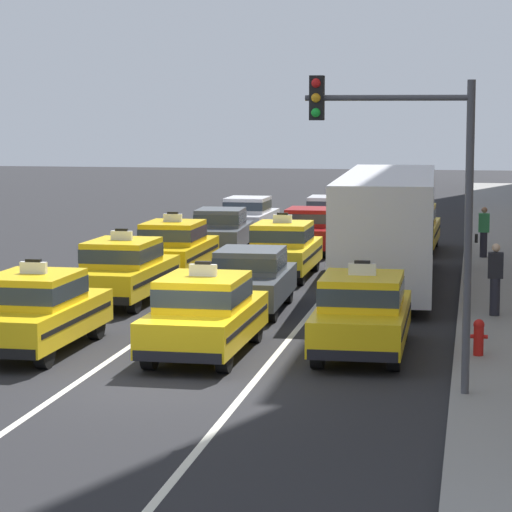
{
  "coord_description": "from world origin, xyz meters",
  "views": [
    {
      "loc": [
        5.56,
        -20.74,
        5.0
      ],
      "look_at": [
        0.09,
        8.84,
        1.3
      ],
      "focal_mm": 83.61,
      "sensor_mm": 36.0,
      "label": 1
    }
  ],
  "objects_px": {
    "pedestrian_trailing": "(495,279)",
    "fire_hydrant": "(479,336)",
    "taxi_left_third": "(174,247)",
    "bus_right_second": "(388,224)",
    "taxi_center_third": "(283,248)",
    "sedan_left_fifth": "(248,216)",
    "taxi_left_second": "(123,270)",
    "pedestrian_near_crosswalk": "(483,232)",
    "taxi_center_sixth": "(350,203)",
    "taxi_right_nearest": "(362,312)",
    "sedan_center_second": "(251,278)",
    "sedan_left_fourth": "(221,230)",
    "taxi_left_nearest": "(36,310)",
    "sedan_center_fourth": "(310,229)",
    "sedan_center_fifth": "(329,215)",
    "taxi_center_nearest": "(205,313)",
    "taxi_right_third": "(412,227)",
    "traffic_light_pole": "(412,179)"
  },
  "relations": [
    {
      "from": "pedestrian_trailing",
      "to": "fire_hydrant",
      "type": "height_order",
      "value": "pedestrian_trailing"
    },
    {
      "from": "taxi_left_third",
      "to": "bus_right_second",
      "type": "xyz_separation_m",
      "value": [
        6.53,
        -1.19,
        0.94
      ]
    },
    {
      "from": "taxi_left_third",
      "to": "taxi_center_third",
      "type": "height_order",
      "value": "same"
    },
    {
      "from": "sedan_left_fifth",
      "to": "taxi_left_second",
      "type": "bearing_deg",
      "value": -90.42
    },
    {
      "from": "taxi_left_third",
      "to": "pedestrian_near_crosswalk",
      "type": "xyz_separation_m",
      "value": [
        9.2,
        5.22,
        0.11
      ]
    },
    {
      "from": "taxi_center_third",
      "to": "fire_hydrant",
      "type": "bearing_deg",
      "value": -62.91
    },
    {
      "from": "taxi_left_third",
      "to": "taxi_center_sixth",
      "type": "xyz_separation_m",
      "value": [
        3.46,
        17.81,
        0.0
      ]
    },
    {
      "from": "pedestrian_near_crosswalk",
      "to": "pedestrian_trailing",
      "type": "relative_size",
      "value": 0.97
    },
    {
      "from": "taxi_right_nearest",
      "to": "pedestrian_near_crosswalk",
      "type": "height_order",
      "value": "taxi_right_nearest"
    },
    {
      "from": "pedestrian_near_crosswalk",
      "to": "fire_hydrant",
      "type": "xyz_separation_m",
      "value": [
        -0.16,
        -16.17,
        -0.44
      ]
    },
    {
      "from": "taxi_left_third",
      "to": "sedan_center_second",
      "type": "distance_m",
      "value": 6.77
    },
    {
      "from": "sedan_left_fourth",
      "to": "bus_right_second",
      "type": "xyz_separation_m",
      "value": [
        6.32,
        -6.96,
        0.97
      ]
    },
    {
      "from": "taxi_left_nearest",
      "to": "sedan_left_fifth",
      "type": "distance_m",
      "value": 22.92
    },
    {
      "from": "taxi_center_sixth",
      "to": "taxi_center_third",
      "type": "bearing_deg",
      "value": -90.57
    },
    {
      "from": "sedan_left_fifth",
      "to": "sedan_center_fourth",
      "type": "xyz_separation_m",
      "value": [
        3.15,
        -4.76,
        0.0
      ]
    },
    {
      "from": "taxi_center_sixth",
      "to": "sedan_center_fifth",
      "type": "bearing_deg",
      "value": -92.81
    },
    {
      "from": "sedan_center_second",
      "to": "taxi_center_sixth",
      "type": "bearing_deg",
      "value": 90.01
    },
    {
      "from": "sedan_left_fifth",
      "to": "fire_hydrant",
      "type": "xyz_separation_m",
      "value": [
        8.95,
        -22.34,
        -0.3
      ]
    },
    {
      "from": "taxi_left_third",
      "to": "sedan_left_fourth",
      "type": "relative_size",
      "value": 1.04
    },
    {
      "from": "taxi_center_nearest",
      "to": "fire_hydrant",
      "type": "distance_m",
      "value": 5.52
    },
    {
      "from": "sedan_center_fourth",
      "to": "bus_right_second",
      "type": "relative_size",
      "value": 0.38
    },
    {
      "from": "sedan_center_fourth",
      "to": "taxi_center_sixth",
      "type": "distance_m",
      "value": 11.19
    },
    {
      "from": "taxi_center_sixth",
      "to": "bus_right_second",
      "type": "height_order",
      "value": "bus_right_second"
    },
    {
      "from": "sedan_left_fourth",
      "to": "taxi_left_nearest",
      "type": "bearing_deg",
      "value": -90.57
    },
    {
      "from": "taxi_center_third",
      "to": "taxi_right_third",
      "type": "height_order",
      "value": "same"
    },
    {
      "from": "sedan_center_fourth",
      "to": "traffic_light_pole",
      "type": "distance_m",
      "value": 21.58
    },
    {
      "from": "taxi_center_third",
      "to": "traffic_light_pole",
      "type": "distance_m",
      "value": 15.52
    },
    {
      "from": "taxi_left_second",
      "to": "fire_hydrant",
      "type": "relative_size",
      "value": 6.29
    },
    {
      "from": "sedan_left_fourth",
      "to": "fire_hydrant",
      "type": "xyz_separation_m",
      "value": [
        8.84,
        -16.73,
        -0.3
      ]
    },
    {
      "from": "taxi_center_third",
      "to": "bus_right_second",
      "type": "xyz_separation_m",
      "value": [
        3.24,
        -1.48,
        0.94
      ]
    },
    {
      "from": "taxi_center_sixth",
      "to": "taxi_right_nearest",
      "type": "relative_size",
      "value": 1.0
    },
    {
      "from": "taxi_left_nearest",
      "to": "traffic_light_pole",
      "type": "bearing_deg",
      "value": -19.08
    },
    {
      "from": "taxi_center_third",
      "to": "bus_right_second",
      "type": "distance_m",
      "value": 3.68
    },
    {
      "from": "sedan_center_fourth",
      "to": "taxi_right_nearest",
      "type": "relative_size",
      "value": 0.94
    },
    {
      "from": "taxi_center_nearest",
      "to": "pedestrian_trailing",
      "type": "distance_m",
      "value": 7.79
    },
    {
      "from": "bus_right_second",
      "to": "taxi_right_third",
      "type": "height_order",
      "value": "bus_right_second"
    },
    {
      "from": "sedan_center_second",
      "to": "taxi_center_third",
      "type": "xyz_separation_m",
      "value": [
        -0.18,
        6.11,
        0.03
      ]
    },
    {
      "from": "taxi_left_nearest",
      "to": "taxi_center_nearest",
      "type": "relative_size",
      "value": 1.0
    },
    {
      "from": "sedan_left_fifth",
      "to": "taxi_center_sixth",
      "type": "xyz_separation_m",
      "value": [
        3.37,
        6.43,
        0.03
      ]
    },
    {
      "from": "pedestrian_near_crosswalk",
      "to": "taxi_right_nearest",
      "type": "bearing_deg",
      "value": -99.06
    },
    {
      "from": "bus_right_second",
      "to": "fire_hydrant",
      "type": "height_order",
      "value": "bus_right_second"
    },
    {
      "from": "sedan_center_second",
      "to": "taxi_right_third",
      "type": "xyz_separation_m",
      "value": [
        3.25,
        13.56,
        0.03
      ]
    },
    {
      "from": "bus_right_second",
      "to": "taxi_right_third",
      "type": "xyz_separation_m",
      "value": [
        0.19,
        8.93,
        -0.94
      ]
    },
    {
      "from": "taxi_left_second",
      "to": "taxi_left_nearest",
      "type": "bearing_deg",
      "value": -89.45
    },
    {
      "from": "pedestrian_trailing",
      "to": "sedan_center_fifth",
      "type": "bearing_deg",
      "value": 108.53
    },
    {
      "from": "bus_right_second",
      "to": "pedestrian_near_crosswalk",
      "type": "xyz_separation_m",
      "value": [
        2.68,
        6.4,
        -0.83
      ]
    },
    {
      "from": "taxi_center_sixth",
      "to": "traffic_light_pole",
      "type": "bearing_deg",
      "value": -82.21
    },
    {
      "from": "sedan_left_fifth",
      "to": "taxi_right_nearest",
      "type": "relative_size",
      "value": 0.95
    },
    {
      "from": "taxi_center_nearest",
      "to": "sedan_left_fourth",
      "type": "bearing_deg",
      "value": 101.07
    },
    {
      "from": "taxi_center_sixth",
      "to": "pedestrian_near_crosswalk",
      "type": "xyz_separation_m",
      "value": [
        5.74,
        -12.6,
        0.11
      ]
    }
  ]
}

